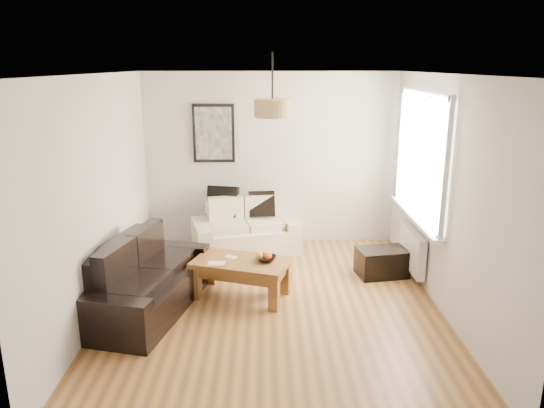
{
  "coord_description": "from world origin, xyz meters",
  "views": [
    {
      "loc": [
        -0.08,
        -5.37,
        2.7
      ],
      "look_at": [
        0.0,
        0.6,
        1.05
      ],
      "focal_mm": 33.58,
      "sensor_mm": 36.0,
      "label": 1
    }
  ],
  "objects_px": {
    "loveseat_cream": "(246,227)",
    "coffee_table": "(241,278)",
    "sofa_leather": "(145,277)",
    "ottoman": "(382,262)"
  },
  "relations": [
    {
      "from": "coffee_table",
      "to": "sofa_leather",
      "type": "bearing_deg",
      "value": -162.36
    },
    {
      "from": "loveseat_cream",
      "to": "sofa_leather",
      "type": "height_order",
      "value": "sofa_leather"
    },
    {
      "from": "loveseat_cream",
      "to": "sofa_leather",
      "type": "distance_m",
      "value": 2.15
    },
    {
      "from": "sofa_leather",
      "to": "coffee_table",
      "type": "height_order",
      "value": "sofa_leather"
    },
    {
      "from": "loveseat_cream",
      "to": "ottoman",
      "type": "height_order",
      "value": "loveseat_cream"
    },
    {
      "from": "loveseat_cream",
      "to": "coffee_table",
      "type": "height_order",
      "value": "loveseat_cream"
    },
    {
      "from": "loveseat_cream",
      "to": "ottoman",
      "type": "bearing_deg",
      "value": -42.0
    },
    {
      "from": "sofa_leather",
      "to": "ottoman",
      "type": "xyz_separation_m",
      "value": [
        2.88,
        0.93,
        -0.21
      ]
    },
    {
      "from": "coffee_table",
      "to": "ottoman",
      "type": "relative_size",
      "value": 1.75
    },
    {
      "from": "loveseat_cream",
      "to": "coffee_table",
      "type": "xyz_separation_m",
      "value": [
        0.0,
        -1.53,
        -0.15
      ]
    }
  ]
}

